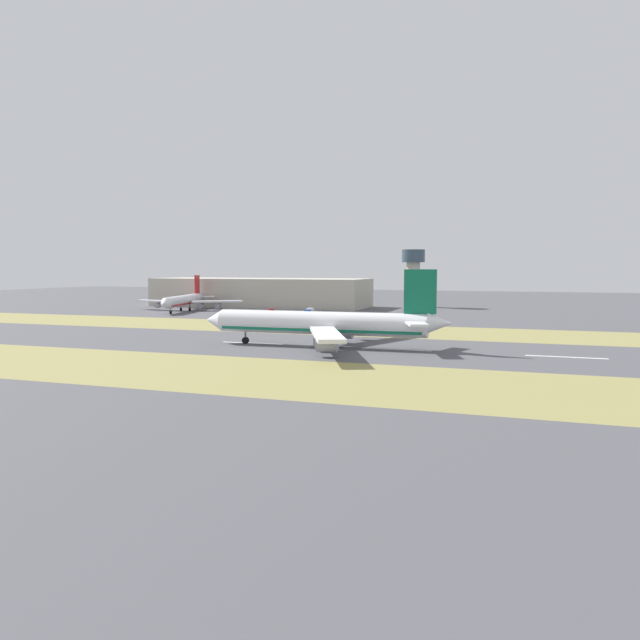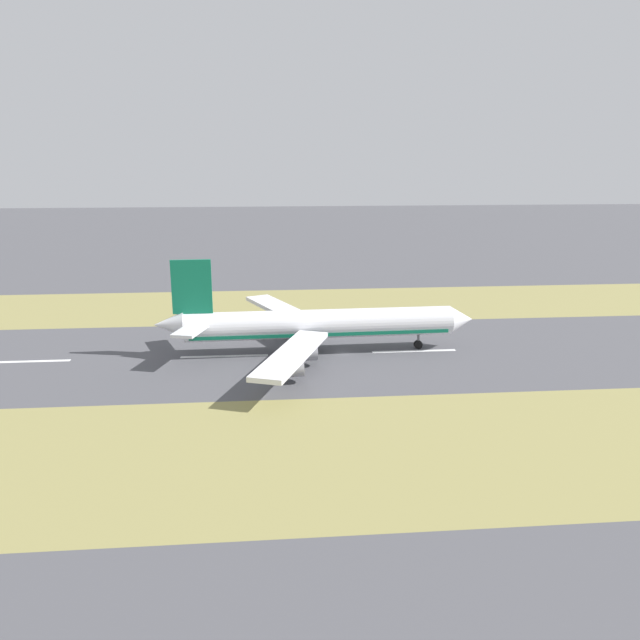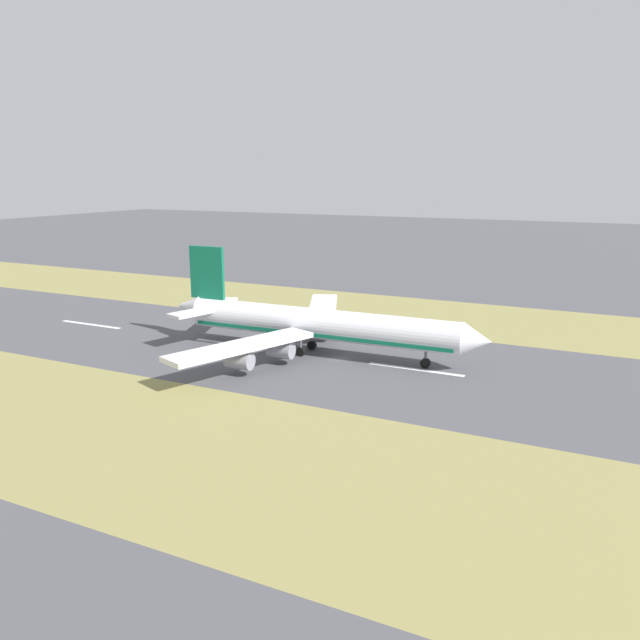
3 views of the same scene
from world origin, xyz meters
name	(u,v)px [view 1 (image 1 of 3)]	position (x,y,z in m)	size (l,w,h in m)	color
ground_plane	(305,345)	(0.00, 0.00, 0.00)	(800.00, 800.00, 0.00)	#4C4C51
grass_median_west	(224,372)	(-45.00, 0.00, 0.00)	(40.00, 600.00, 0.01)	olive
grass_median_east	(353,329)	(45.00, 0.00, 0.00)	(40.00, 600.00, 0.01)	olive
centreline_dash_near	(566,357)	(0.00, -64.68, 0.01)	(1.20, 18.00, 0.01)	silver
centreline_dash_mid	(396,349)	(0.00, -24.68, 0.01)	(1.20, 18.00, 0.01)	silver
centreline_dash_far	(253,343)	(0.00, 15.32, 0.01)	(1.20, 18.00, 0.01)	silver
airplane_main_jet	(327,324)	(-1.07, -6.58, 6.02)	(64.11, 67.13, 20.20)	white
terminal_building	(260,292)	(146.27, 80.74, 7.39)	(36.00, 113.91, 14.77)	#B2AD9E
control_tower	(413,272)	(170.34, 4.05, 18.38)	(12.00, 12.00, 29.80)	#B2AD9E
airplane_parked_apron	(185,300)	(102.80, 99.91, 4.96)	(54.83, 51.51, 16.66)	silver
service_truck	(310,312)	(97.10, 34.68, 1.67)	(6.05, 2.67, 3.10)	#1E51B2
apron_car	(271,311)	(103.79, 55.98, 1.00)	(4.21, 4.53, 2.03)	#B2231E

